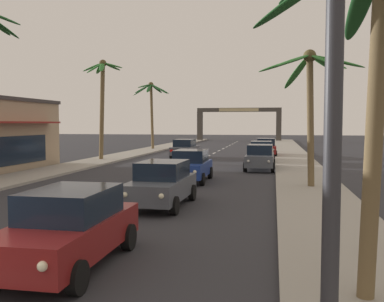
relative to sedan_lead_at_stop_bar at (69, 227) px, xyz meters
The scene contains 15 objects.
sidewalk_right 18.27m from the sedan_lead_at_stop_bar, 70.60° to the left, with size 3.20×110.00×0.14m, color #9E998E.
sidewalk_left 19.69m from the sedan_lead_at_stop_bar, 118.99° to the left, with size 3.20×110.00×0.14m, color #9E998E.
lane_markings 16.80m from the sedan_lead_at_stop_bar, 94.44° to the left, with size 4.28×87.09×0.01m.
sedan_lead_at_stop_bar is the anchor object (origin of this frame).
sedan_third_in_queue 7.02m from the sedan_lead_at_stop_bar, 88.11° to the left, with size 2.04×4.49×1.68m.
sedan_fifth_in_queue 14.02m from the sedan_lead_at_stop_bar, 90.08° to the left, with size 1.96×4.46×1.68m.
sedan_oncoming_far 29.39m from the sedan_lead_at_stop_bar, 96.74° to the left, with size 2.08×4.50×1.68m.
sedan_parked_nearest_kerb 20.75m from the sedan_lead_at_stop_bar, 80.44° to the left, with size 2.00×4.47×1.68m.
sedan_parked_mid_kerb 32.97m from the sedan_lead_at_stop_bar, 83.71° to the left, with size 2.06×4.50×1.68m.
sedan_parked_far_kerb 26.32m from the sedan_lead_at_stop_bar, 82.64° to the left, with size 2.03×4.48×1.68m.
palm_left_third 27.41m from the sedan_lead_at_stop_bar, 110.79° to the left, with size 3.40×3.11×8.30m.
palm_left_farthest 41.76m from the sedan_lead_at_stop_bar, 103.56° to the left, with size 4.40×4.57×7.88m.
palm_right_nearest 7.40m from the sedan_lead_at_stop_bar, ahead, with size 4.68×4.73×6.40m.
palm_right_second 14.32m from the sedan_lead_at_stop_bar, 64.21° to the left, with size 4.82×3.98×6.53m.
town_gateway_arch 67.76m from the sedan_lead_at_stop_bar, 91.47° to the left, with size 14.70×0.90×5.80m.
Camera 1 is at (6.06, -5.80, 3.10)m, focal length 40.55 mm.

